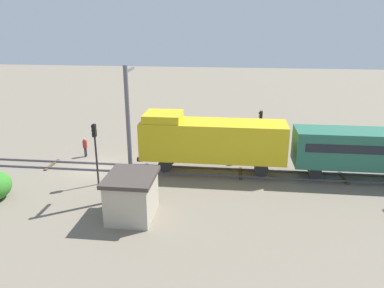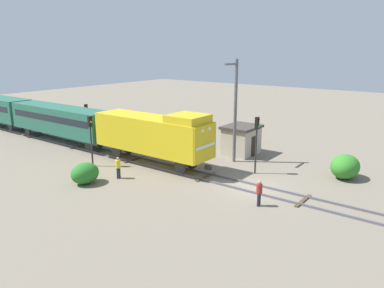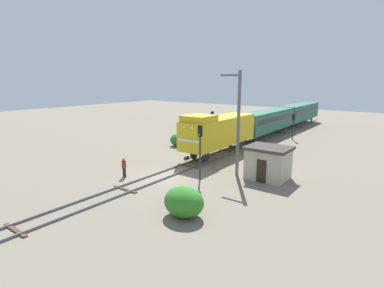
{
  "view_description": "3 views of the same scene",
  "coord_description": "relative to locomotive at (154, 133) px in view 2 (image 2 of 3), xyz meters",
  "views": [
    {
      "loc": [
        27.45,
        11.06,
        11.47
      ],
      "look_at": [
        1.05,
        7.98,
        2.68
      ],
      "focal_mm": 35.0,
      "sensor_mm": 36.0,
      "label": 1
    },
    {
      "loc": [
        -22.63,
        -11.8,
        9.75
      ],
      "look_at": [
        1.05,
        6.02,
        2.15
      ],
      "focal_mm": 35.0,
      "sensor_mm": 36.0,
      "label": 2
    },
    {
      "loc": [
        16.77,
        -17.96,
        8.11
      ],
      "look_at": [
        -0.54,
        5.24,
        1.9
      ],
      "focal_mm": 28.0,
      "sensor_mm": 36.0,
      "label": 3
    }
  ],
  "objects": [
    {
      "name": "passenger_car_leading",
      "position": [
        0.0,
        13.34,
        -0.25
      ],
      "size": [
        2.84,
        14.0,
        3.66
      ],
      "color": "#26604C",
      "rests_on": "railway_track"
    },
    {
      "name": "traffic_signal_far",
      "position": [
        3.6,
        13.62,
        -0.23
      ],
      "size": [
        0.32,
        0.34,
        3.63
      ],
      "color": "#262628",
      "rests_on": "ground"
    },
    {
      "name": "bush_near",
      "position": [
        6.31,
        -14.05,
        -1.84
      ],
      "size": [
        2.58,
        2.11,
        1.88
      ],
      "primitive_type": "ellipsoid",
      "color": "#317D26",
      "rests_on": "ground"
    },
    {
      "name": "locomotive",
      "position": [
        0.0,
        0.0,
        0.0
      ],
      "size": [
        2.9,
        11.6,
        4.6
      ],
      "color": "gold",
      "rests_on": "railway_track"
    },
    {
      "name": "traffic_signal_near",
      "position": [
        3.2,
        -8.0,
        0.39
      ],
      "size": [
        0.32,
        0.34,
        4.58
      ],
      "color": "#262628",
      "rests_on": "ground"
    },
    {
      "name": "catenary_mast",
      "position": [
        4.94,
        -4.96,
        1.93
      ],
      "size": [
        1.94,
        0.28,
        8.9
      ],
      "color": "#595960",
      "rests_on": "ground"
    },
    {
      "name": "worker_near_track",
      "position": [
        -2.4,
        -11.19,
        -1.78
      ],
      "size": [
        0.38,
        0.38,
        1.7
      ],
      "rotation": [
        0.0,
        0.0,
        5.08
      ],
      "color": "#262B38",
      "rests_on": "ground"
    },
    {
      "name": "bush_mid",
      "position": [
        -6.45,
        0.99,
        -1.98
      ],
      "size": [
        2.17,
        1.78,
        1.58
      ],
      "primitive_type": "ellipsoid",
      "color": "#277126",
      "rests_on": "ground"
    },
    {
      "name": "railway_track",
      "position": [
        0.0,
        -9.3,
        -2.7
      ],
      "size": [
        2.4,
        93.66,
        0.16
      ],
      "color": "#595960",
      "rests_on": "ground"
    },
    {
      "name": "traffic_signal_mid",
      "position": [
        -3.4,
        3.96,
        0.22
      ],
      "size": [
        0.32,
        0.34,
        4.31
      ],
      "color": "#262628",
      "rests_on": "ground"
    },
    {
      "name": "relay_hut",
      "position": [
        7.5,
        -4.24,
        -1.38
      ],
      "size": [
        3.5,
        2.9,
        2.74
      ],
      "color": "#B2A893",
      "rests_on": "ground"
    },
    {
      "name": "worker_by_signal",
      "position": [
        -4.2,
        -0.14,
        -1.78
      ],
      "size": [
        0.38,
        0.38,
        1.7
      ],
      "rotation": [
        0.0,
        0.0,
        3.96
      ],
      "color": "#262B38",
      "rests_on": "ground"
    },
    {
      "name": "ground_plane",
      "position": [
        0.0,
        -9.3,
        -2.77
      ],
      "size": [
        140.49,
        140.49,
        0.0
      ],
      "primitive_type": "plane",
      "color": "#756B5B"
    }
  ]
}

